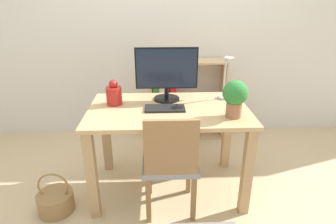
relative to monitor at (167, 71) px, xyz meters
name	(u,v)px	position (x,y,z in m)	size (l,w,h in m)	color
ground_plane	(168,187)	(0.01, -0.20, -0.98)	(10.00, 10.00, 0.00)	#CCB284
wall_back	(164,20)	(0.01, 0.97, 0.32)	(8.00, 0.05, 2.60)	silver
desk	(169,125)	(0.01, -0.20, -0.38)	(1.23, 0.74, 0.74)	tan
monitor	(167,71)	(0.00, 0.00, 0.00)	(0.50, 0.21, 0.43)	black
keyboard	(165,108)	(-0.02, -0.22, -0.23)	(0.30, 0.15, 0.02)	black
vase	(114,94)	(-0.42, -0.09, -0.16)	(0.12, 0.12, 0.20)	#B2231E
desk_lamp	(227,74)	(0.48, -0.05, -0.02)	(0.10, 0.19, 0.37)	#B7B7BC
potted_plant	(235,96)	(0.46, -0.38, -0.08)	(0.18, 0.18, 0.27)	#9E6647
chair	(170,161)	(0.01, -0.49, -0.53)	(0.40, 0.40, 0.83)	gray
bookshelf	(174,99)	(0.11, 0.79, -0.52)	(0.83, 0.28, 0.90)	tan
basket	(56,201)	(-0.87, -0.44, -0.89)	(0.27, 0.27, 0.34)	#997547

